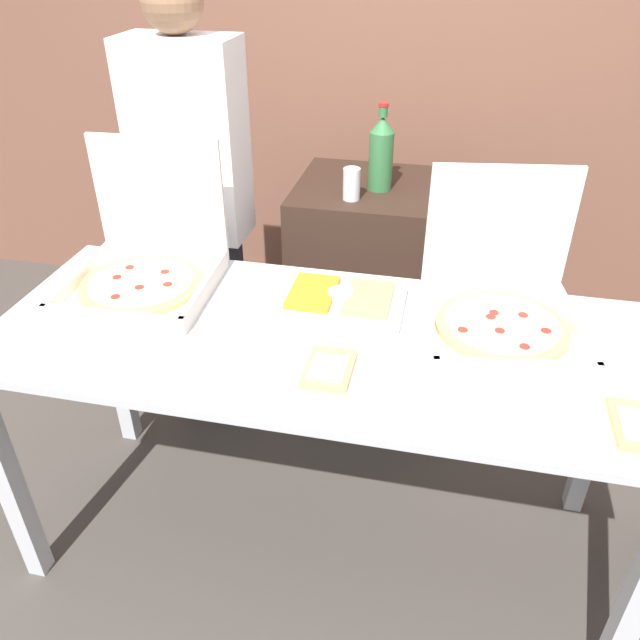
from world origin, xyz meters
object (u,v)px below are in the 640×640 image
Objects in this scene: paper_plate_front_right at (639,428)px; soda_bottle at (381,153)px; soda_can_silver at (352,184)px; paper_plate_front_center at (329,370)px; person_guest_cap at (196,213)px; pizza_box_far_left at (146,263)px; veggie_tray at (340,300)px; pizza_box_far_right at (501,302)px.

soda_bottle is at bearing 122.84° from paper_plate_front_right.
paper_plate_front_right is 1.85× the size of soda_can_silver.
soda_bottle is at bearing 55.85° from soda_can_silver.
person_guest_cap is at bearing 130.14° from paper_plate_front_center.
pizza_box_far_left reaches higher than soda_can_silver.
person_guest_cap is at bearing 143.80° from veggie_tray.
pizza_box_far_left is at bearing 171.07° from pizza_box_far_right.
pizza_box_far_left is at bearing -129.84° from soda_can_silver.
soda_bottle is (-0.46, 0.79, 0.15)m from pizza_box_far_right.
veggie_tray is 0.22× the size of person_guest_cap.
soda_bottle reaches higher than veggie_tray.
pizza_box_far_right reaches higher than soda_bottle.
pizza_box_far_left is at bearing 179.72° from veggie_tray.
paper_plate_front_right is at bearing -27.16° from veggie_tray.
veggie_tray is at bearing -90.52° from soda_bottle.
pizza_box_far_right is 1.06× the size of pizza_box_far_left.
veggie_tray is 3.09× the size of soda_can_silver.
person_guest_cap is at bearing -154.76° from soda_bottle.
paper_plate_front_right is at bearing -18.95° from pizza_box_far_left.
paper_plate_front_right is 1.06× the size of paper_plate_front_center.
veggie_tray is at bearing 171.08° from pizza_box_far_right.
pizza_box_far_right is at bearing 156.75° from person_guest_cap.
paper_plate_front_center is 1.75× the size of soda_can_silver.
veggie_tray reaches higher than paper_plate_front_right.
soda_bottle is (-0.77, 1.19, 0.22)m from paper_plate_front_right.
soda_bottle is 0.75m from person_guest_cap.
soda_can_silver is at bearing -124.15° from soda_bottle.
pizza_box_far_left is (-1.09, 0.01, 0.00)m from pizza_box_far_right.
person_guest_cap is (-0.69, 0.82, 0.03)m from paper_plate_front_center.
paper_plate_front_right is at bearing -57.16° from soda_bottle.
person_guest_cap is (-0.65, 0.48, 0.02)m from veggie_tray.
pizza_box_far_right is 0.93m from soda_bottle.
paper_plate_front_center is at bearing 130.14° from person_guest_cap.
soda_can_silver is at bearing 97.28° from veggie_tray.
pizza_box_far_left is 1.41× the size of soda_bottle.
soda_bottle is 0.19× the size of person_guest_cap.
soda_can_silver is at bearing 96.76° from paper_plate_front_center.
pizza_box_far_right is 1.22m from person_guest_cap.
pizza_box_far_left is at bearing 164.08° from paper_plate_front_right.
veggie_tray is 0.82m from soda_bottle.
pizza_box_far_right is 2.17× the size of paper_plate_front_right.
paper_plate_front_center is at bearing -84.26° from veggie_tray.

